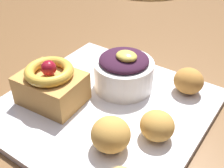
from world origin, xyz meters
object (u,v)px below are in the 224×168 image
object	(u,v)px
cake_slice	(51,85)
berry_ramekin	(124,71)
fritter_extra	(111,134)
fritter_middle	(189,81)
fritter_front	(157,126)
front_plate	(105,108)

from	to	relation	value
cake_slice	berry_ramekin	world-z (taller)	cake_slice
cake_slice	fritter_extra	distance (m)	0.13
cake_slice	fritter_middle	size ratio (longest dim) A/B	2.08
fritter_front	fritter_extra	bearing A→B (deg)	-128.35
fritter_front	front_plate	bearing A→B (deg)	171.48
fritter_front	fritter_extra	size ratio (longest dim) A/B	0.91
front_plate	cake_slice	size ratio (longest dim) A/B	2.97
cake_slice	front_plate	bearing A→B (deg)	27.15
cake_slice	fritter_middle	world-z (taller)	cake_slice
front_plate	cake_slice	bearing A→B (deg)	-152.85
fritter_front	berry_ramekin	bearing A→B (deg)	144.22
cake_slice	fritter_extra	size ratio (longest dim) A/B	1.97
cake_slice	fritter_extra	world-z (taller)	cake_slice
cake_slice	fritter_middle	bearing A→B (deg)	41.04
berry_ramekin	fritter_middle	xyz separation A→B (m)	(0.09, 0.05, -0.01)
cake_slice	fritter_front	world-z (taller)	cake_slice
fritter_middle	fritter_extra	world-z (taller)	fritter_extra
fritter_middle	fritter_extra	size ratio (longest dim) A/B	0.94
front_plate	fritter_extra	xyz separation A→B (m)	(0.06, -0.06, 0.03)
fritter_extra	front_plate	bearing A→B (deg)	131.37
fritter_front	fritter_middle	xyz separation A→B (m)	(-0.01, 0.12, 0.00)
cake_slice	berry_ramekin	bearing A→B (deg)	53.29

